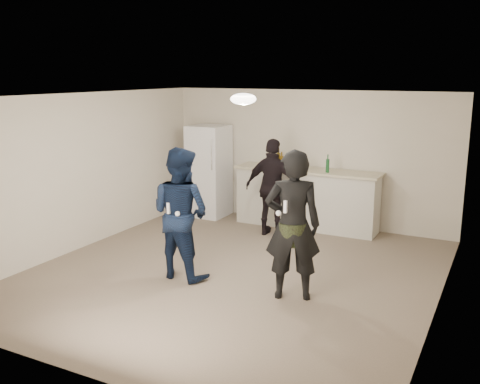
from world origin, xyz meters
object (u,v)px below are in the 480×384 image
at_px(man, 180,213).
at_px(spectator, 273,188).
at_px(counter, 306,200).
at_px(shaker, 286,163).
at_px(fridge, 209,171).
at_px(woman, 293,225).

xyz_separation_m(man, spectator, (0.36, 2.37, -0.06)).
bearing_deg(counter, shaker, -172.80).
distance_m(fridge, man, 3.30).
relative_size(fridge, man, 0.98).
bearing_deg(man, shaker, -90.17).
relative_size(shaker, woman, 0.09).
height_order(fridge, woman, woman).
height_order(shaker, man, man).
height_order(counter, man, man).
relative_size(fridge, spectator, 1.06).
bearing_deg(man, spectator, -92.95).
bearing_deg(shaker, woman, -66.10).
bearing_deg(woman, fridge, -68.18).
xyz_separation_m(woman, spectator, (-1.29, 2.35, -0.10)).
xyz_separation_m(fridge, spectator, (1.67, -0.65, -0.05)).
distance_m(counter, fridge, 2.06).
bearing_deg(shaker, man, -95.81).
bearing_deg(counter, woman, -73.02).
bearing_deg(woman, spectator, -84.00).
bearing_deg(spectator, woman, 113.32).
xyz_separation_m(fridge, woman, (2.97, -3.01, 0.05)).
bearing_deg(fridge, counter, 1.98).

